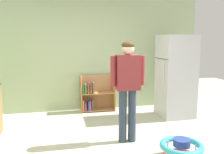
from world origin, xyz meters
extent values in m
plane|color=#BABCA4|center=(0.00, 0.00, 0.00)|extent=(12.00, 12.00, 0.00)
cube|color=#9FB387|center=(0.00, 2.33, 1.35)|extent=(5.20, 0.06, 2.70)
cube|color=#B7BABF|center=(1.64, 1.37, 0.89)|extent=(0.70, 0.68, 1.78)
cylinder|color=silver|center=(1.28, 1.20, 0.98)|extent=(0.02, 0.02, 0.50)
cube|color=#333333|center=(1.29, 1.37, 1.28)|extent=(0.01, 0.67, 0.01)
cube|color=#B37E47|center=(-0.35, 2.11, 0.42)|extent=(0.02, 0.28, 0.85)
cube|color=#B37E47|center=(0.43, 2.11, 0.42)|extent=(0.02, 0.28, 0.85)
cube|color=#AE7D4E|center=(0.04, 2.24, 0.42)|extent=(0.80, 0.02, 0.85)
cube|color=#B37E47|center=(0.04, 2.11, 0.03)|extent=(0.76, 0.24, 0.02)
cube|color=#B37E47|center=(0.04, 2.11, 0.43)|extent=(0.76, 0.24, 0.02)
cube|color=orange|center=(-0.31, 2.08, 0.17)|extent=(0.03, 0.17, 0.25)
cube|color=#268F49|center=(-0.31, 2.08, 0.53)|extent=(0.02, 0.17, 0.17)
cube|color=#8B3D92|center=(-0.26, 2.08, 0.13)|extent=(0.03, 0.17, 0.19)
cube|color=green|center=(-0.26, 2.08, 0.56)|extent=(0.03, 0.17, 0.23)
cube|color=#325EA0|center=(-0.19, 2.08, 0.15)|extent=(0.03, 0.17, 0.21)
cube|color=orange|center=(-0.19, 2.08, 0.56)|extent=(0.03, 0.17, 0.22)
cube|color=#924190|center=(-0.15, 2.08, 0.16)|extent=(0.03, 0.17, 0.23)
cube|color=purple|center=(-0.18, 2.08, 0.57)|extent=(0.02, 0.17, 0.26)
cube|color=#746549|center=(-0.10, 2.08, 0.17)|extent=(0.02, 0.17, 0.25)
cube|color=#746447|center=(-0.07, 2.08, 0.57)|extent=(0.03, 0.17, 0.26)
cylinder|color=#2E3A4B|center=(0.15, 0.29, 0.44)|extent=(0.13, 0.13, 0.88)
cylinder|color=#2E3A4B|center=(0.31, 0.29, 0.44)|extent=(0.13, 0.13, 0.88)
cube|color=maroon|center=(0.23, 0.29, 1.16)|extent=(0.38, 0.22, 0.56)
cylinder|color=maroon|center=(-0.01, 0.29, 1.19)|extent=(0.09, 0.09, 0.47)
cylinder|color=maroon|center=(0.47, 0.29, 1.19)|extent=(0.09, 0.09, 0.47)
sphere|color=beige|center=(0.23, 0.29, 1.54)|extent=(0.20, 0.20, 0.20)
ellipsoid|color=#443219|center=(0.23, 0.29, 1.59)|extent=(0.21, 0.21, 0.13)
torus|color=#32ACBC|center=(0.78, -0.51, 0.22)|extent=(0.60, 0.60, 0.08)
cylinder|color=navy|center=(0.78, -0.51, 0.27)|extent=(0.23, 0.23, 0.10)
cylinder|color=silver|center=(1.00, -0.51, 0.13)|extent=(0.02, 0.02, 0.18)
cylinder|color=silver|center=(0.67, -0.32, 0.13)|extent=(0.02, 0.02, 0.18)
camera|label=1|loc=(-0.84, -3.33, 1.66)|focal=38.16mm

